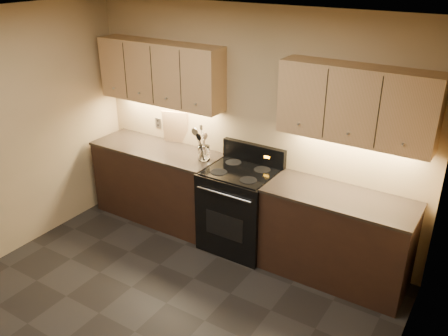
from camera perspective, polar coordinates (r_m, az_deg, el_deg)
The scene contains 16 objects.
floor at distance 4.50m, azimuth -10.67°, elevation -18.79°, with size 4.00×4.00×0.00m, color black.
ceiling at distance 3.33m, azimuth -14.26°, elevation 15.97°, with size 4.00×4.00×0.00m, color silver.
wall_back at distance 5.20m, azimuth 3.13°, elevation 4.82°, with size 4.00×0.04×2.60m, color tan.
wall_right at distance 2.90m, azimuth 18.66°, elevation -14.20°, with size 0.04×4.00×2.60m, color tan.
counter_left at distance 5.89m, azimuth -7.88°, elevation -1.77°, with size 1.62×0.62×0.93m.
counter_right at distance 4.90m, azimuth 13.34°, elevation -8.10°, with size 1.46×0.62×0.93m.
stove at distance 5.26m, azimuth 1.97°, elevation -4.79°, with size 0.76×0.68×1.14m.
upper_cab_left at distance 5.54m, azimuth -7.67°, elevation 11.27°, with size 1.60×0.30×0.70m, color tan.
upper_cab_right at distance 4.48m, azimuth 15.66°, elevation 7.38°, with size 1.44×0.30×0.70m, color tan.
outlet_plate at distance 5.96m, azimuth -7.92°, elevation 5.40°, with size 0.09×0.01×0.12m, color #B2B5BA.
utensil_crock at distance 5.29m, azimuth -2.43°, elevation 1.78°, with size 0.15×0.15×0.17m.
cutting_board at distance 5.76m, azimuth -5.84°, elevation 4.91°, with size 0.32×0.02×0.41m, color tan.
wooden_spoon at distance 5.28m, azimuth -2.72°, elevation 2.68°, with size 0.06×0.06×0.29m, color tan, non-canonical shape.
black_spoon at distance 5.27m, azimuth -2.44°, elevation 2.84°, with size 0.06×0.06×0.32m, color black, non-canonical shape.
steel_spatula at distance 5.23m, azimuth -2.22°, elevation 3.11°, with size 0.08×0.08×0.39m, color silver, non-canonical shape.
steel_skimmer at distance 5.22m, azimuth -2.31°, elevation 2.82°, with size 0.09×0.09×0.35m, color silver, non-canonical shape.
Camera 1 is at (2.38, -2.28, 3.06)m, focal length 38.00 mm.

